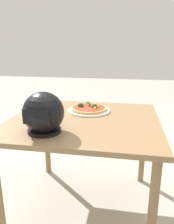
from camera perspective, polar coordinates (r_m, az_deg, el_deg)
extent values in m
plane|color=#B2ADA3|center=(1.87, -0.61, -22.82)|extent=(14.00, 14.00, 0.00)
cube|color=olive|center=(1.53, -0.69, -2.21)|extent=(1.00, 0.95, 0.03)
cylinder|color=olive|center=(2.03, 14.16, -8.68)|extent=(0.05, 0.05, 0.68)
cylinder|color=olive|center=(2.15, -10.24, -6.98)|extent=(0.05, 0.05, 0.68)
cylinder|color=olive|center=(1.33, 16.40, -23.97)|extent=(0.05, 0.05, 0.68)
cylinder|color=white|center=(1.69, 0.62, 0.40)|extent=(0.32, 0.32, 0.01)
cylinder|color=tan|center=(1.69, 0.62, 0.89)|extent=(0.27, 0.27, 0.02)
cylinder|color=red|center=(1.69, 0.62, 1.24)|extent=(0.24, 0.24, 0.00)
sphere|color=#234C1E|center=(1.69, -1.40, 1.71)|extent=(0.03, 0.03, 0.03)
sphere|color=#234C1E|center=(1.69, -1.80, 1.71)|extent=(0.03, 0.03, 0.03)
sphere|color=#234C1E|center=(1.74, 0.22, 2.15)|extent=(0.03, 0.03, 0.03)
sphere|color=#234C1E|center=(1.72, 0.35, 1.94)|extent=(0.03, 0.03, 0.03)
sphere|color=#234C1E|center=(1.66, 1.87, 1.43)|extent=(0.04, 0.04, 0.04)
cylinder|color=#E0D172|center=(1.61, 1.99, 0.94)|extent=(0.03, 0.03, 0.02)
cylinder|color=#E0D172|center=(1.73, 1.91, 1.97)|extent=(0.02, 0.02, 0.01)
cylinder|color=#E0D172|center=(1.70, 0.20, 1.77)|extent=(0.02, 0.02, 0.02)
cylinder|color=#E0D172|center=(1.74, 2.16, 2.09)|extent=(0.02, 0.02, 0.02)
cylinder|color=#E0D172|center=(1.68, 2.83, 1.51)|extent=(0.02, 0.02, 0.02)
sphere|color=black|center=(1.27, -11.12, -0.12)|extent=(0.24, 0.24, 0.24)
cylinder|color=black|center=(1.31, -10.85, -4.65)|extent=(0.19, 0.19, 0.02)
cube|color=black|center=(1.18, -12.93, -1.27)|extent=(0.15, 0.02, 0.08)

